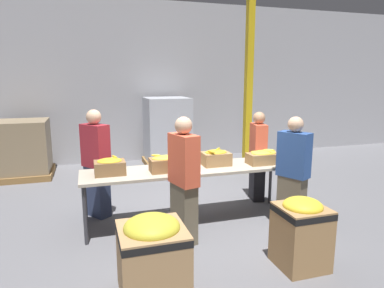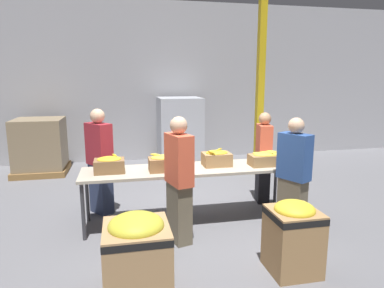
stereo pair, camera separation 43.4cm
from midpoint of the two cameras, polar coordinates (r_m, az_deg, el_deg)
The scene contains 16 objects.
ground_plane at distance 5.25m, azimuth 2.21°, elevation -12.69°, with size 30.00×30.00×0.00m, color slate.
wall_back at distance 8.92m, azimuth -4.37°, elevation 10.22°, with size 16.00×0.08×4.00m.
sorting_table at distance 4.99m, azimuth 2.28°, elevation -4.61°, with size 3.12×0.74×0.82m.
banana_box_0 at distance 4.81m, azimuth -11.11°, elevation -3.37°, with size 0.41×0.32×0.24m.
banana_box_1 at distance 4.80m, azimuth -1.91°, elevation -3.14°, with size 0.46×0.27×0.26m.
banana_box_2 at distance 5.11m, azimuth 6.56°, elevation -2.34°, with size 0.41×0.33×0.26m.
banana_box_3 at distance 5.26m, azimuth 14.55°, elevation -2.37°, with size 0.49×0.28×0.23m.
volunteer_0 at distance 4.91m, azimuth 19.00°, elevation -5.16°, with size 0.38×0.48×1.59m.
volunteer_1 at distance 5.98m, azimuth 13.86°, elevation -2.31°, with size 0.29×0.45×1.54m.
volunteer_2 at distance 4.37m, azimuth 0.68°, elevation -6.23°, with size 0.32×0.48×1.64m.
volunteer_3 at distance 5.44m, azimuth -12.93°, elevation -3.01°, with size 0.44×0.49×1.65m.
donation_bin_0 at distance 3.54m, azimuth -5.56°, elevation -17.38°, with size 0.65×0.65×0.81m.
donation_bin_1 at distance 4.05m, azimuth 19.56°, elevation -14.10°, with size 0.52×0.52×0.81m.
support_pillar at distance 7.56m, azimuth 12.96°, elevation 9.86°, with size 0.15×0.15×4.00m.
pallet_stack_0 at distance 8.24m, azimuth -22.61°, elevation -0.42°, with size 1.11×1.11×1.23m.
pallet_stack_1 at distance 8.36m, azimuth -0.60°, elevation 2.03°, with size 1.11×1.11×1.65m.
Camera 2 is at (-0.98, -4.72, 2.10)m, focal length 32.00 mm.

